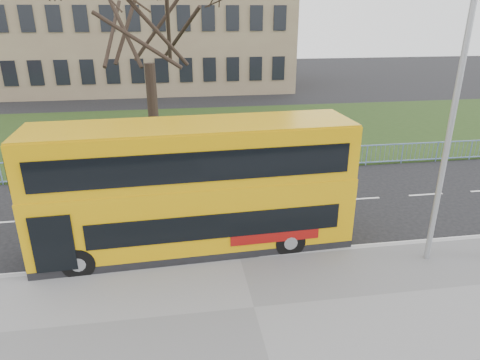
% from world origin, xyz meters
% --- Properties ---
extents(ground, '(120.00, 120.00, 0.00)m').
position_xyz_m(ground, '(0.00, 0.00, 0.00)').
color(ground, black).
rests_on(ground, ground).
extents(kerb, '(80.00, 0.20, 0.14)m').
position_xyz_m(kerb, '(0.00, -1.55, 0.07)').
color(kerb, '#939396').
rests_on(kerb, ground).
extents(grass_verge, '(80.00, 15.40, 0.08)m').
position_xyz_m(grass_verge, '(0.00, 14.30, 0.04)').
color(grass_verge, '#203412').
rests_on(grass_verge, ground).
extents(guard_railing, '(40.00, 0.12, 1.10)m').
position_xyz_m(guard_railing, '(0.00, 6.60, 0.55)').
color(guard_railing, '#7A98D9').
rests_on(guard_railing, ground).
extents(bare_tree, '(8.30, 8.30, 11.86)m').
position_xyz_m(bare_tree, '(-3.00, 10.00, 6.01)').
color(bare_tree, black).
rests_on(bare_tree, grass_verge).
extents(civic_building, '(30.00, 15.00, 14.00)m').
position_xyz_m(civic_building, '(-5.00, 35.00, 7.00)').
color(civic_building, '#836C53').
rests_on(civic_building, ground).
extents(yellow_bus, '(10.36, 2.86, 4.30)m').
position_xyz_m(yellow_bus, '(-1.34, -0.51, 2.31)').
color(yellow_bus, '#DBA009').
rests_on(yellow_bus, ground).
extents(street_lamp, '(1.89, 0.35, 8.89)m').
position_xyz_m(street_lamp, '(5.89, -2.54, 5.00)').
color(street_lamp, '#979A9F').
rests_on(street_lamp, pavement).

